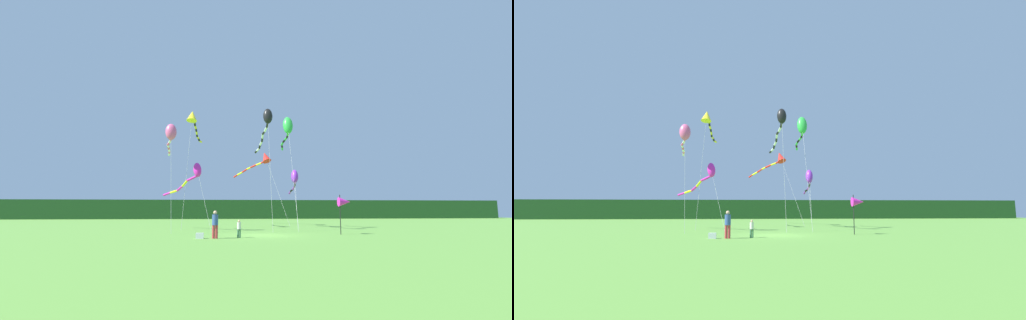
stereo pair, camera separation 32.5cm
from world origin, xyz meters
The scene contains 13 objects.
ground_plane centered at (0.00, 0.00, 0.00)m, with size 120.00×120.00×0.00m, color #5B9338.
distant_treeline centered at (0.00, 45.00, 1.82)m, with size 108.00×2.98×3.64m, color #193D19.
person_adult centered at (-3.44, -2.48, 0.97)m, with size 0.38×0.38×1.74m.
person_child centered at (-1.91, -2.06, 0.64)m, with size 0.25×0.25×1.15m.
cooler_box centered at (-4.39, -2.51, 0.18)m, with size 0.49×0.34×0.35m, color silver.
banner_flag_pole centered at (6.04, 0.33, 2.35)m, with size 0.90×0.70×2.89m.
kite_green centered at (3.29, 8.04, 9.78)m, with size 0.96×8.19×10.88m.
kite_purple centered at (4.54, 11.09, 5.04)m, with size 0.88×7.04×6.05m.
kite_magenta centered at (-5.65, 6.00, 4.80)m, with size 4.99×7.26×5.92m.
kite_yellow centered at (-6.00, 9.81, 10.84)m, with size 1.39×7.76×11.67m.
kite_red centered at (1.73, 15.82, 7.70)m, with size 5.71×9.33×8.68m.
kite_black centered at (0.93, 5.94, 9.68)m, with size 1.00×9.04×10.82m.
kite_rainbow centered at (-7.41, 4.73, 8.18)m, with size 1.29×5.83×9.09m.
Camera 1 is at (-3.11, -25.52, 1.83)m, focal length 25.00 mm.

